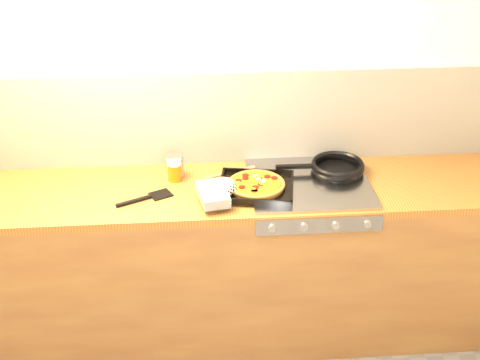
{
  "coord_description": "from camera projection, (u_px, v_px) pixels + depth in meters",
  "views": [
    {
      "loc": [
        -0.13,
        -1.8,
        2.52
      ],
      "look_at": [
        0.1,
        1.08,
        0.95
      ],
      "focal_mm": 50.0,
      "sensor_mm": 36.0,
      "label": 1
    }
  ],
  "objects": [
    {
      "name": "wooden_spoon",
      "position": [
        236.0,
        172.0,
        3.46
      ],
      "size": [
        0.29,
        0.14,
        0.02
      ],
      "color": "#AB7E48",
      "rests_on": "counter_run"
    },
    {
      "name": "pizza_on_tray",
      "position": [
        244.0,
        187.0,
        3.25
      ],
      "size": [
        0.5,
        0.4,
        0.06
      ],
      "color": "black",
      "rests_on": "stovetop"
    },
    {
      "name": "counter_run",
      "position": [
        221.0,
        262.0,
        3.54
      ],
      "size": [
        3.2,
        0.62,
        0.9
      ],
      "color": "olive",
      "rests_on": "ground"
    },
    {
      "name": "room_shell",
      "position": [
        216.0,
        119.0,
        3.46
      ],
      "size": [
        3.2,
        3.2,
        3.2
      ],
      "color": "white",
      "rests_on": "ground"
    },
    {
      "name": "black_spatula",
      "position": [
        145.0,
        198.0,
        3.22
      ],
      "size": [
        0.28,
        0.17,
        0.02
      ],
      "color": "black",
      "rests_on": "counter_run"
    },
    {
      "name": "stovetop",
      "position": [
        309.0,
        183.0,
        3.36
      ],
      "size": [
        0.6,
        0.56,
        0.02
      ],
      "primitive_type": "cube",
      "color": "#9FA0A4",
      "rests_on": "counter_run"
    },
    {
      "name": "juice_glass",
      "position": [
        174.0,
        169.0,
        3.37
      ],
      "size": [
        0.09,
        0.09,
        0.12
      ],
      "color": "orange",
      "rests_on": "counter_run"
    },
    {
      "name": "tomato_can",
      "position": [
        175.0,
        167.0,
        3.4
      ],
      "size": [
        0.09,
        0.09,
        0.12
      ],
      "color": "maroon",
      "rests_on": "counter_run"
    },
    {
      "name": "frying_pan",
      "position": [
        336.0,
        167.0,
        3.44
      ],
      "size": [
        0.46,
        0.28,
        0.05
      ],
      "color": "black",
      "rests_on": "stovetop"
    }
  ]
}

